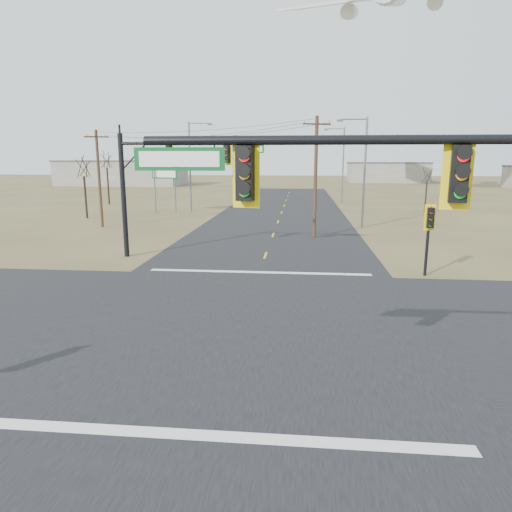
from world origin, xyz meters
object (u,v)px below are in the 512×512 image
at_px(mast_arm_near, 470,210).
at_px(bare_tree_a, 83,166).
at_px(highway_sign, 164,176).
at_px(streetlight_a, 362,167).
at_px(utility_pole_far, 99,177).
at_px(bare_tree_b, 106,159).
at_px(mast_arm_far, 168,169).
at_px(pedestal_signal_ne, 430,223).
at_px(bare_tree_c, 427,175).
at_px(streetlight_c, 192,162).
at_px(utility_pole_near, 316,176).
at_px(streetlight_b, 342,161).

height_order(mast_arm_near, bare_tree_a, mast_arm_near).
relative_size(highway_sign, streetlight_a, 0.61).
bearing_deg(bare_tree_a, utility_pole_far, -54.02).
bearing_deg(bare_tree_a, highway_sign, 36.87).
height_order(bare_tree_a, bare_tree_b, bare_tree_b).
distance_m(mast_arm_far, pedestal_signal_ne, 15.27).
distance_m(bare_tree_a, bare_tree_c, 37.28).
height_order(streetlight_c, bare_tree_a, streetlight_c).
distance_m(utility_pole_far, bare_tree_a, 7.33).
distance_m(streetlight_a, bare_tree_a, 27.88).
distance_m(mast_arm_far, utility_pole_near, 12.39).
xyz_separation_m(mast_arm_near, bare_tree_c, (10.97, 44.72, -0.83)).
height_order(pedestal_signal_ne, streetlight_a, streetlight_a).
bearing_deg(highway_sign, bare_tree_b, 151.60).
height_order(utility_pole_near, streetlight_b, streetlight_b).
relative_size(bare_tree_b, bare_tree_c, 1.38).
relative_size(utility_pole_far, bare_tree_c, 1.57).
xyz_separation_m(mast_arm_near, bare_tree_b, (-29.23, 51.25, 0.92)).
xyz_separation_m(streetlight_a, bare_tree_c, (8.80, 12.19, -1.13)).
height_order(mast_arm_near, streetlight_a, streetlight_a).
distance_m(highway_sign, bare_tree_b, 14.41).
relative_size(mast_arm_near, streetlight_b, 1.00).
relative_size(bare_tree_a, bare_tree_c, 1.24).
distance_m(pedestal_signal_ne, highway_sign, 34.60).
height_order(bare_tree_b, bare_tree_c, bare_tree_b).
bearing_deg(bare_tree_b, mast_arm_far, -61.23).
distance_m(streetlight_a, bare_tree_c, 15.08).
bearing_deg(bare_tree_b, bare_tree_c, -9.23).
xyz_separation_m(pedestal_signal_ne, utility_pole_far, (-24.59, 15.64, 1.66)).
bearing_deg(bare_tree_c, bare_tree_b, 170.77).
relative_size(utility_pole_near, bare_tree_a, 1.36).
xyz_separation_m(highway_sign, bare_tree_a, (-6.91, -5.18, 1.20)).
height_order(pedestal_signal_ne, bare_tree_a, bare_tree_a).
bearing_deg(streetlight_c, bare_tree_b, 136.22).
distance_m(mast_arm_far, utility_pole_far, 15.83).
xyz_separation_m(highway_sign, bare_tree_b, (-10.74, 9.43, 1.86)).
bearing_deg(pedestal_signal_ne, bare_tree_c, 74.14).
bearing_deg(bare_tree_a, mast_arm_near, -55.26).
bearing_deg(streetlight_c, mast_arm_far, -93.37).
distance_m(mast_arm_far, bare_tree_b, 37.43).
height_order(mast_arm_near, highway_sign, mast_arm_near).
height_order(utility_pole_far, bare_tree_b, utility_pole_far).
bearing_deg(utility_pole_near, bare_tree_b, 137.98).
bearing_deg(utility_pole_far, streetlight_a, 4.36).
relative_size(mast_arm_near, mast_arm_far, 1.11).
bearing_deg(streetlight_a, pedestal_signal_ne, -90.89).
distance_m(pedestal_signal_ne, utility_pole_near, 13.08).
height_order(mast_arm_near, pedestal_signal_ne, mast_arm_near).
height_order(utility_pole_near, streetlight_a, streetlight_a).
height_order(streetlight_a, bare_tree_b, streetlight_a).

